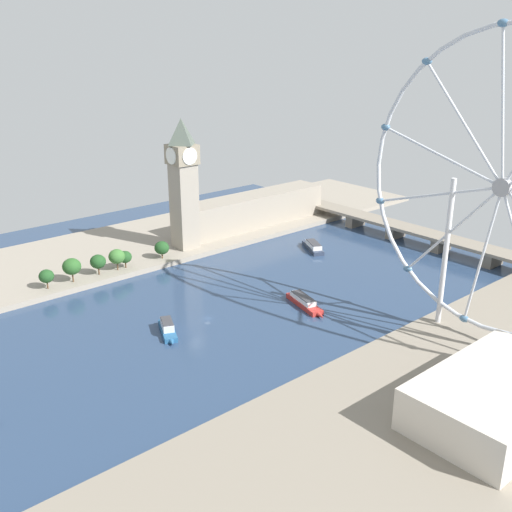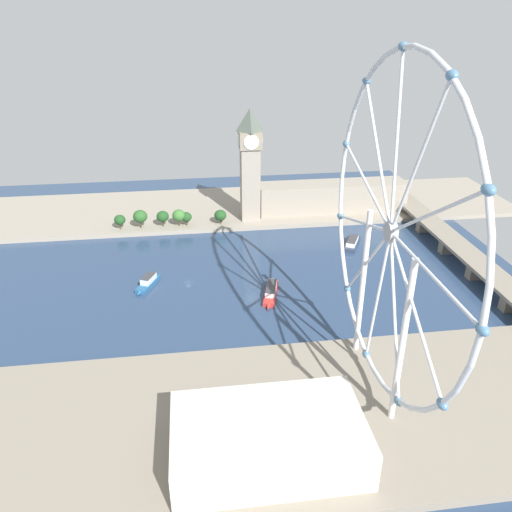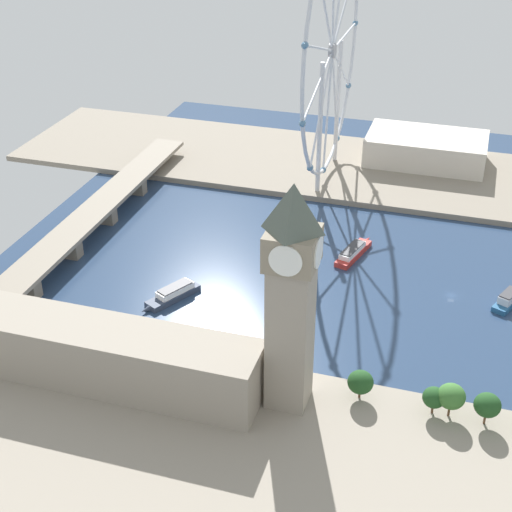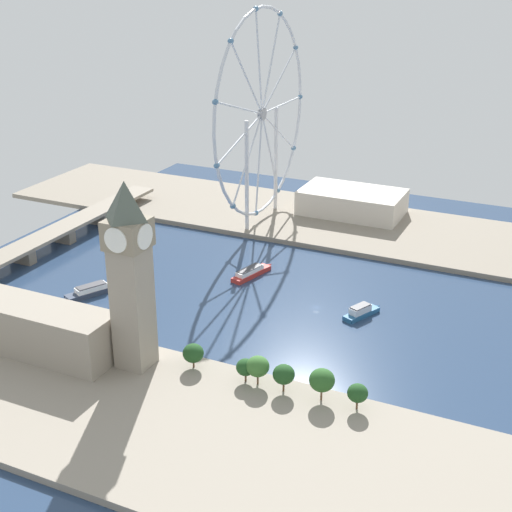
% 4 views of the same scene
% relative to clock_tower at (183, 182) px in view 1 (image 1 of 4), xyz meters
% --- Properties ---
extents(ground_plane, '(401.37, 401.37, 0.00)m').
position_rel_clock_tower_xyz_m(ground_plane, '(87.20, -47.48, -44.88)').
color(ground_plane, navy).
extents(riverbank_left, '(90.00, 520.00, 3.00)m').
position_rel_clock_tower_xyz_m(riverbank_left, '(-28.49, -47.48, -43.38)').
color(riverbank_left, gray).
rests_on(riverbank_left, ground_plane).
extents(riverbank_right, '(90.00, 520.00, 3.00)m').
position_rel_clock_tower_xyz_m(riverbank_right, '(202.89, -47.48, -43.38)').
color(riverbank_right, gray).
rests_on(riverbank_right, ground_plane).
extents(clock_tower, '(16.60, 16.60, 80.32)m').
position_rel_clock_tower_xyz_m(clock_tower, '(0.00, 0.00, 0.00)').
color(clock_tower, gray).
rests_on(clock_tower, riverbank_left).
extents(parliament_block, '(22.00, 113.06, 21.88)m').
position_rel_clock_tower_xyz_m(parliament_block, '(-8.76, 64.53, -30.94)').
color(parliament_block, gray).
rests_on(parliament_block, riverbank_left).
extents(tree_row_embankment, '(10.02, 79.46, 13.41)m').
position_rel_clock_tower_xyz_m(tree_row_embankment, '(7.95, -60.36, -34.20)').
color(tree_row_embankment, '#513823').
rests_on(tree_row_embankment, riverbank_left).
extents(ferris_wheel, '(128.51, 3.20, 131.80)m').
position_rel_clock_tower_xyz_m(ferris_wheel, '(187.28, 28.65, 25.57)').
color(ferris_wheel, silver).
rests_on(ferris_wheel, riverbank_right).
extents(riverside_hall, '(39.13, 66.22, 15.84)m').
position_rel_clock_tower_xyz_m(riverside_hall, '(221.47, -21.25, -33.96)').
color(riverside_hall, beige).
rests_on(riverside_hall, riverbank_right).
extents(river_bridge, '(213.37, 16.59, 9.70)m').
position_rel_clock_tower_xyz_m(river_bridge, '(87.20, 123.94, -37.54)').
color(river_bridge, gray).
rests_on(river_bridge, ground_plane).
extents(tour_boat_0, '(31.60, 12.79, 5.17)m').
position_rel_clock_tower_xyz_m(tour_boat_0, '(107.98, -1.87, -42.73)').
color(tour_boat_0, '#B22D28').
rests_on(tour_boat_0, ground_plane).
extents(tour_boat_2, '(28.06, 17.62, 5.50)m').
position_rel_clock_tower_xyz_m(tour_boat_2, '(50.53, 63.25, -42.59)').
color(tour_boat_2, '#2D384C').
rests_on(tour_boat_2, ground_plane).
extents(tour_boat_3, '(23.84, 13.71, 6.02)m').
position_rel_clock_tower_xyz_m(tour_boat_3, '(88.03, -70.57, -42.52)').
color(tour_boat_3, '#235684').
rests_on(tour_boat_3, ground_plane).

